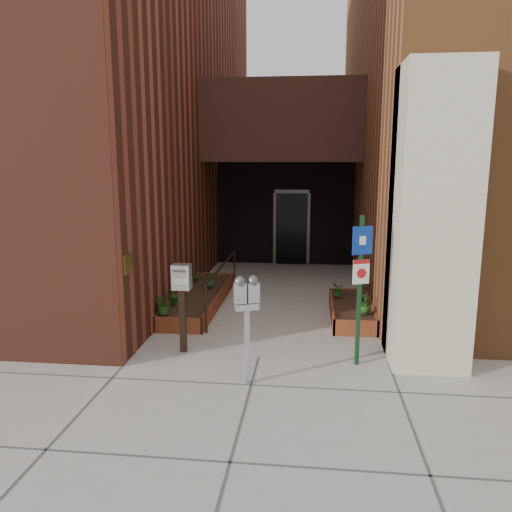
% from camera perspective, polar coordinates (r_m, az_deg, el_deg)
% --- Properties ---
extents(ground, '(80.00, 80.00, 0.00)m').
position_cam_1_polar(ground, '(8.01, 0.30, -11.48)').
color(ground, '#9E9991').
rests_on(ground, ground).
extents(architecture, '(20.00, 14.60, 10.00)m').
position_cam_1_polar(architecture, '(14.42, 2.64, 18.61)').
color(architecture, maroon).
rests_on(architecture, ground).
extents(planter_left, '(0.90, 3.60, 0.30)m').
position_cam_1_polar(planter_left, '(10.74, -6.43, -4.92)').
color(planter_left, maroon).
rests_on(planter_left, ground).
extents(planter_right, '(0.80, 2.20, 0.30)m').
position_cam_1_polar(planter_right, '(10.04, 10.84, -6.19)').
color(planter_right, maroon).
rests_on(planter_right, ground).
extents(handrail, '(0.04, 3.34, 0.90)m').
position_cam_1_polar(handrail, '(10.44, -3.88, -1.86)').
color(handrail, black).
rests_on(handrail, ground).
extents(parking_meter, '(0.36, 0.24, 1.54)m').
position_cam_1_polar(parking_meter, '(6.74, -1.07, -5.12)').
color(parking_meter, '#B5B4B7').
rests_on(parking_meter, ground).
extents(sign_post, '(0.29, 0.14, 2.28)m').
position_cam_1_polar(sign_post, '(7.47, 11.85, -2.12)').
color(sign_post, '#14381C').
rests_on(sign_post, ground).
extents(payment_dropbox, '(0.29, 0.22, 1.45)m').
position_cam_1_polar(payment_dropbox, '(7.99, -8.46, -3.78)').
color(payment_dropbox, black).
rests_on(payment_dropbox, ground).
extents(shrub_left_a, '(0.50, 0.50, 0.39)m').
position_cam_1_polar(shrub_left_a, '(9.23, -10.50, -5.36)').
color(shrub_left_a, '#285A19').
rests_on(shrub_left_a, planter_left).
extents(shrub_left_b, '(0.29, 0.29, 0.40)m').
position_cam_1_polar(shrub_left_b, '(9.82, -9.41, -4.30)').
color(shrub_left_b, '#1F5217').
rests_on(shrub_left_b, planter_left).
extents(shrub_left_c, '(0.28, 0.28, 0.35)m').
position_cam_1_polar(shrub_left_c, '(11.00, -5.33, -2.68)').
color(shrub_left_c, '#17531A').
rests_on(shrub_left_c, planter_left).
extents(shrub_left_d, '(0.23, 0.23, 0.41)m').
position_cam_1_polar(shrub_left_d, '(11.61, -6.88, -1.83)').
color(shrub_left_d, '#285E1A').
rests_on(shrub_left_d, planter_left).
extents(shrub_right_a, '(0.22, 0.22, 0.37)m').
position_cam_1_polar(shrub_right_a, '(9.33, 12.40, -5.34)').
color(shrub_right_a, '#235518').
rests_on(shrub_right_a, planter_right).
extents(shrub_right_b, '(0.27, 0.27, 0.36)m').
position_cam_1_polar(shrub_right_b, '(10.12, 12.24, -4.05)').
color(shrub_right_b, '#255C1A').
rests_on(shrub_right_b, planter_right).
extents(shrub_right_c, '(0.28, 0.28, 0.30)m').
position_cam_1_polar(shrub_right_c, '(10.37, 9.34, -3.77)').
color(shrub_right_c, '#1A5518').
rests_on(shrub_right_c, planter_right).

